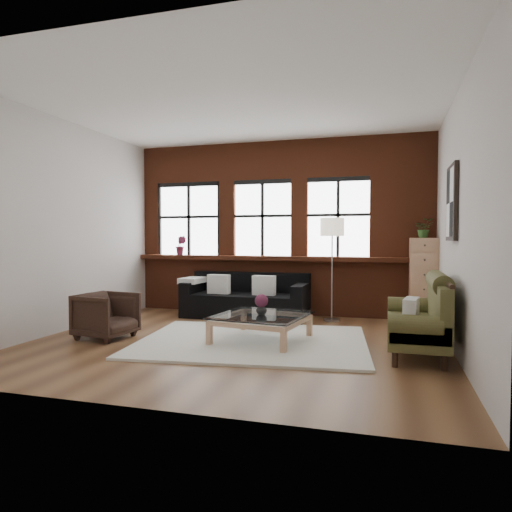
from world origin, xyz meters
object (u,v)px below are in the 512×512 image
(vintage_settee, at_px, (416,316))
(floor_lamp, at_px, (332,265))
(coffee_table, at_px, (261,329))
(vase, at_px, (261,309))
(dark_sofa, at_px, (246,295))
(drawer_chest, at_px, (423,281))
(armchair, at_px, (106,315))

(vintage_settee, xyz_separation_m, floor_lamp, (-1.25, 1.86, 0.49))
(floor_lamp, bearing_deg, coffee_table, -111.59)
(floor_lamp, bearing_deg, vase, -111.59)
(dark_sofa, bearing_deg, drawer_chest, 5.00)
(floor_lamp, bearing_deg, drawer_chest, 8.46)
(dark_sofa, bearing_deg, coffee_table, -66.29)
(armchair, relative_size, drawer_chest, 0.50)
(vintage_settee, distance_m, vase, 1.98)
(vintage_settee, height_order, drawer_chest, drawer_chest)
(dark_sofa, distance_m, drawer_chest, 3.03)
(dark_sofa, distance_m, floor_lamp, 1.62)
(floor_lamp, bearing_deg, dark_sofa, -178.38)
(vase, distance_m, drawer_chest, 3.03)
(vase, relative_size, drawer_chest, 0.11)
(dark_sofa, height_order, coffee_table, dark_sofa)
(dark_sofa, relative_size, vintage_settee, 1.29)
(vintage_settee, relative_size, drawer_chest, 1.21)
(armchair, bearing_deg, vintage_settee, -77.19)
(coffee_table, xyz_separation_m, floor_lamp, (0.73, 1.85, 0.77))
(dark_sofa, height_order, drawer_chest, drawer_chest)
(armchair, height_order, coffee_table, armchair)
(drawer_chest, bearing_deg, vase, -136.89)
(dark_sofa, relative_size, drawer_chest, 1.55)
(armchair, distance_m, drawer_chest, 5.02)
(vintage_settee, xyz_separation_m, vase, (-1.98, 0.01, -0.00))
(vintage_settee, distance_m, armchair, 4.16)
(dark_sofa, relative_size, coffee_table, 1.91)
(vintage_settee, relative_size, armchair, 2.41)
(dark_sofa, bearing_deg, vintage_settee, -33.27)
(vase, bearing_deg, dark_sofa, 113.71)
(floor_lamp, bearing_deg, armchair, -142.51)
(coffee_table, height_order, drawer_chest, drawer_chest)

